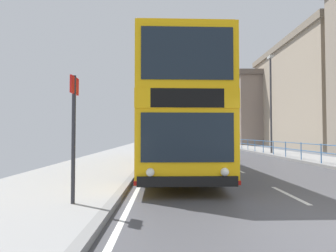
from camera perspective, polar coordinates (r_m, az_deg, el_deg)
name	(u,v)px	position (r m, az deg, el deg)	size (l,w,h in m)	color
ground	(322,231)	(5.05, 30.35, -18.99)	(15.80, 140.00, 0.20)	#4A4A4F
double_decker_bus_main	(174,118)	(11.74, 1.35, 1.84)	(2.86, 11.27, 4.39)	#F4B20F
pedestrian_railing_far_kerb	(255,143)	(23.49, 18.31, -3.60)	(0.05, 34.03, 0.96)	#386BA8
bus_stop_sign_near	(74,124)	(5.75, -19.75, 0.35)	(0.08, 0.44, 2.63)	#2D2D33
street_lamp_far_side	(271,96)	(21.85, 21.39, 6.04)	(0.28, 0.60, 7.49)	#38383D
bare_tree_far_00	(234,121)	(37.58, 14.20, 1.13)	(2.79, 2.57, 6.91)	#4C3D2D
background_building_01	(266,112)	(45.60, 20.43, 2.86)	(12.97, 15.61, 10.32)	slate
background_building_02	(332,95)	(35.85, 31.95, 5.68)	(12.59, 16.89, 12.07)	gray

